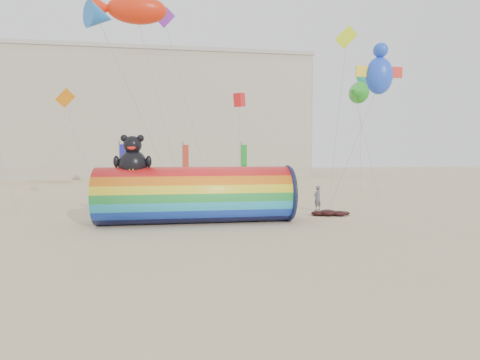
{
  "coord_description": "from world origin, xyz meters",
  "views": [
    {
      "loc": [
        -2.86,
        -21.33,
        4.06
      ],
      "look_at": [
        0.5,
        1.5,
        2.4
      ],
      "focal_mm": 28.0,
      "sensor_mm": 36.0,
      "label": 1
    }
  ],
  "objects": [
    {
      "name": "festival_banners",
      "position": [
        -2.86,
        16.19,
        2.64
      ],
      "size": [
        12.4,
        1.82,
        5.2
      ],
      "color": "#59595E",
      "rests_on": "ground"
    },
    {
      "name": "flying_kites",
      "position": [
        -0.67,
        5.0,
        11.91
      ],
      "size": [
        27.53,
        11.65,
        7.92
      ],
      "color": "blue",
      "rests_on": "ground"
    },
    {
      "name": "windsock_assembly",
      "position": [
        -2.25,
        0.47,
        1.72
      ],
      "size": [
        11.24,
        3.42,
        5.18
      ],
      "color": "red",
      "rests_on": "ground"
    },
    {
      "name": "ground",
      "position": [
        0.0,
        0.0,
        0.0
      ],
      "size": [
        160.0,
        160.0,
        0.0
      ],
      "primitive_type": "plane",
      "color": "#CCB58C",
      "rests_on": "ground"
    },
    {
      "name": "hotel_building",
      "position": [
        -12.0,
        45.95,
        10.31
      ],
      "size": [
        60.4,
        15.4,
        20.6
      ],
      "color": "#B7AD99",
      "rests_on": "ground"
    },
    {
      "name": "fabric_bundle",
      "position": [
        6.47,
        1.66,
        0.17
      ],
      "size": [
        2.62,
        1.35,
        0.41
      ],
      "color": "#370C0A",
      "rests_on": "ground"
    },
    {
      "name": "kite_handler",
      "position": [
        6.4,
        3.9,
        0.88
      ],
      "size": [
        0.77,
        0.68,
        1.76
      ],
      "primitive_type": "imported",
      "rotation": [
        0.0,
        0.0,
        3.64
      ],
      "color": "#55565C",
      "rests_on": "ground"
    }
  ]
}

